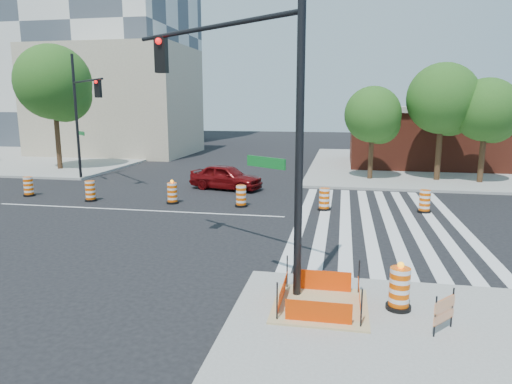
# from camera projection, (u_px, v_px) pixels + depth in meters

# --- Properties ---
(ground) EXTENTS (120.00, 120.00, 0.00)m
(ground) POSITION_uv_depth(u_px,v_px,m) (134.00, 210.00, 21.10)
(ground) COLOR black
(ground) RESTS_ON ground
(sidewalk_ne) EXTENTS (22.00, 22.00, 0.15)m
(sidewalk_ne) POSITION_uv_depth(u_px,v_px,m) (456.00, 166.00, 35.12)
(sidewalk_ne) COLOR gray
(sidewalk_ne) RESTS_ON ground
(sidewalk_nw) EXTENTS (22.00, 22.00, 0.15)m
(sidewalk_nw) POSITION_uv_depth(u_px,v_px,m) (39.00, 156.00, 41.76)
(sidewalk_nw) COLOR gray
(sidewalk_nw) RESTS_ON ground
(crosswalk_east) EXTENTS (6.75, 13.50, 0.01)m
(crosswalk_east) POSITION_uv_depth(u_px,v_px,m) (378.00, 221.00, 19.08)
(crosswalk_east) COLOR silver
(crosswalk_east) RESTS_ON ground
(lane_centerline) EXTENTS (14.00, 0.12, 0.01)m
(lane_centerline) POSITION_uv_depth(u_px,v_px,m) (134.00, 210.00, 21.10)
(lane_centerline) COLOR silver
(lane_centerline) RESTS_ON ground
(excavation_pit) EXTENTS (2.20, 2.20, 0.90)m
(excavation_pit) POSITION_uv_depth(u_px,v_px,m) (320.00, 304.00, 10.72)
(excavation_pit) COLOR tan
(excavation_pit) RESTS_ON ground
(brick_storefront) EXTENTS (16.50, 8.50, 4.60)m
(brick_storefront) POSITION_uv_depth(u_px,v_px,m) (458.00, 137.00, 34.69)
(brick_storefront) COLOR maroon
(brick_storefront) RESTS_ON ground
(beige_midrise) EXTENTS (14.00, 10.00, 10.00)m
(beige_midrise) POSITION_uv_depth(u_px,v_px,m) (117.00, 102.00, 43.56)
(beige_midrise) COLOR tan
(beige_midrise) RESTS_ON ground
(red_coupe) EXTENTS (4.47, 2.62, 1.43)m
(red_coupe) POSITION_uv_depth(u_px,v_px,m) (226.00, 177.00, 26.04)
(red_coupe) COLOR #5F0809
(red_coupe) RESTS_ON ground
(signal_pole_se) EXTENTS (5.53, 3.77, 8.66)m
(signal_pole_se) POSITION_uv_depth(u_px,v_px,m) (245.00, 86.00, 11.62)
(signal_pole_se) COLOR black
(signal_pole_se) RESTS_ON ground
(signal_pole_nw) EXTENTS (4.28, 4.13, 7.69)m
(signal_pole_nw) POSITION_uv_depth(u_px,v_px,m) (83.00, 105.00, 27.24)
(signal_pole_nw) COLOR black
(signal_pole_nw) RESTS_ON ground
(pit_drum) EXTENTS (0.59, 0.59, 1.15)m
(pit_drum) POSITION_uv_depth(u_px,v_px,m) (399.00, 290.00, 10.54)
(pit_drum) COLOR black
(pit_drum) RESTS_ON ground
(barricade) EXTENTS (0.52, 0.59, 0.88)m
(barricade) POSITION_uv_depth(u_px,v_px,m) (444.00, 310.00, 9.48)
(barricade) COLOR #E95404
(barricade) RESTS_ON ground
(tree_north_b) EXTENTS (5.26, 5.26, 8.94)m
(tree_north_b) POSITION_uv_depth(u_px,v_px,m) (54.00, 87.00, 32.29)
(tree_north_b) COLOR #382314
(tree_north_b) RESTS_ON ground
(tree_north_c) EXTENTS (3.48, 3.48, 5.91)m
(tree_north_c) POSITION_uv_depth(u_px,v_px,m) (373.00, 118.00, 28.29)
(tree_north_c) COLOR #382314
(tree_north_c) RESTS_ON ground
(tree_north_d) EXTENTS (4.28, 4.28, 7.28)m
(tree_north_d) POSITION_uv_depth(u_px,v_px,m) (443.00, 103.00, 27.67)
(tree_north_d) COLOR #382314
(tree_north_d) RESTS_ON ground
(tree_north_e) EXTENTS (3.75, 3.73, 6.34)m
(tree_north_e) POSITION_uv_depth(u_px,v_px,m) (487.00, 114.00, 26.93)
(tree_north_e) COLOR #382314
(tree_north_e) RESTS_ON ground
(median_drum_1) EXTENTS (0.60, 0.60, 1.02)m
(median_drum_1) POSITION_uv_depth(u_px,v_px,m) (29.00, 187.00, 24.19)
(median_drum_1) COLOR black
(median_drum_1) RESTS_ON ground
(median_drum_2) EXTENTS (0.60, 0.60, 1.02)m
(median_drum_2) POSITION_uv_depth(u_px,v_px,m) (90.00, 192.00, 22.95)
(median_drum_2) COLOR black
(median_drum_2) RESTS_ON ground
(median_drum_3) EXTENTS (0.60, 0.60, 1.18)m
(median_drum_3) POSITION_uv_depth(u_px,v_px,m) (172.00, 194.00, 22.40)
(median_drum_3) COLOR black
(median_drum_3) RESTS_ON ground
(median_drum_4) EXTENTS (0.60, 0.60, 1.02)m
(median_drum_4) POSITION_uv_depth(u_px,v_px,m) (241.00, 197.00, 21.72)
(median_drum_4) COLOR black
(median_drum_4) RESTS_ON ground
(median_drum_5) EXTENTS (0.60, 0.60, 1.02)m
(median_drum_5) POSITION_uv_depth(u_px,v_px,m) (324.00, 200.00, 20.99)
(median_drum_5) COLOR black
(median_drum_5) RESTS_ON ground
(median_drum_6) EXTENTS (0.60, 0.60, 1.02)m
(median_drum_6) POSITION_uv_depth(u_px,v_px,m) (425.00, 202.00, 20.54)
(median_drum_6) COLOR black
(median_drum_6) RESTS_ON ground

